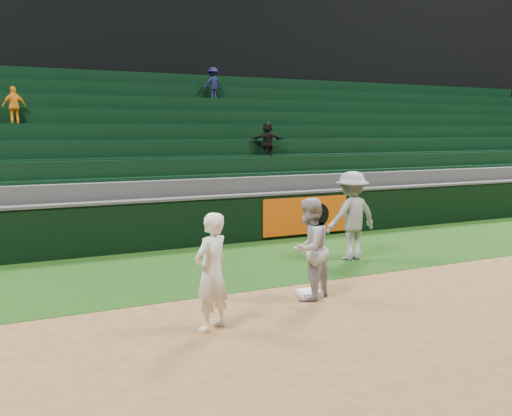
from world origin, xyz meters
The scene contains 9 objects.
ground centered at (0.00, 0.00, 0.00)m, with size 70.00×70.00×0.00m, color brown.
foul_grass centered at (0.00, 3.00, 0.00)m, with size 36.00×4.20×0.01m, color #13330C.
upper_deck centered at (0.00, 17.45, 6.00)m, with size 40.00×12.00×12.00m, color black.
first_base centered at (0.18, 0.20, 0.04)m, with size 0.38×0.38×0.09m, color white.
first_baseman centered at (-2.00, -0.65, 0.86)m, with size 0.63×0.41×1.72m, color white.
baserunner centered at (0.06, 0.04, 0.88)m, with size 0.85×0.66×1.75m, color #A6A9B1.
base_coach centered at (2.52, 2.24, 1.00)m, with size 1.28×0.73×1.98m, color gray.
field_wall centered at (0.03, 5.20, 0.63)m, with size 36.00×0.45×1.25m.
stadium_seating centered at (0.00, 8.97, 1.70)m, with size 36.00×5.95×5.01m.
Camera 1 is at (-4.95, -8.10, 2.86)m, focal length 40.00 mm.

